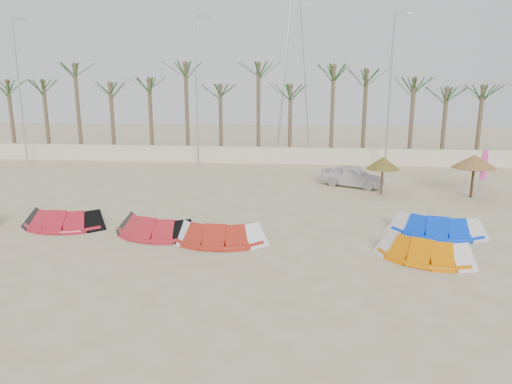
# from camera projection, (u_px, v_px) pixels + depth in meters

# --- Properties ---
(ground) EXTENTS (120.00, 120.00, 0.00)m
(ground) POSITION_uv_depth(u_px,v_px,m) (236.00, 271.00, 15.03)
(ground) COLOR beige
(ground) RESTS_ON ground
(boundary_wall) EXTENTS (60.00, 0.30, 1.30)m
(boundary_wall) POSITION_uv_depth(u_px,v_px,m) (278.00, 155.00, 36.20)
(boundary_wall) COLOR beige
(boundary_wall) RESTS_ON ground
(palm_line) EXTENTS (52.00, 4.00, 7.70)m
(palm_line) POSITION_uv_depth(u_px,v_px,m) (288.00, 81.00, 36.29)
(palm_line) COLOR brown
(palm_line) RESTS_ON ground
(lamp_a) EXTENTS (1.25, 0.14, 11.00)m
(lamp_a) POSITION_uv_depth(u_px,v_px,m) (20.00, 89.00, 35.26)
(lamp_a) COLOR #A5A8AD
(lamp_a) RESTS_ON ground
(lamp_b) EXTENTS (1.25, 0.14, 11.00)m
(lamp_b) POSITION_uv_depth(u_px,v_px,m) (197.00, 89.00, 33.76)
(lamp_b) COLOR #A5A8AD
(lamp_b) RESTS_ON ground
(lamp_c) EXTENTS (1.25, 0.14, 11.00)m
(lamp_c) POSITION_uv_depth(u_px,v_px,m) (390.00, 90.00, 32.26)
(lamp_c) COLOR #A5A8AD
(lamp_c) RESTS_ON ground
(pylon) EXTENTS (3.00, 3.00, 14.00)m
(pylon) POSITION_uv_depth(u_px,v_px,m) (293.00, 153.00, 42.05)
(pylon) COLOR #A5A8AD
(pylon) RESTS_ON ground
(kite_red_left) EXTENTS (3.60, 1.58, 0.90)m
(kite_red_left) POSITION_uv_depth(u_px,v_px,m) (66.00, 217.00, 19.78)
(kite_red_left) COLOR #AE1829
(kite_red_left) RESTS_ON ground
(kite_red_mid) EXTENTS (3.86, 2.41, 0.90)m
(kite_red_mid) POSITION_uv_depth(u_px,v_px,m) (156.00, 224.00, 18.73)
(kite_red_mid) COLOR #AC1C26
(kite_red_mid) RESTS_ON ground
(kite_red_right) EXTENTS (3.70, 1.61, 0.90)m
(kite_red_right) POSITION_uv_depth(u_px,v_px,m) (219.00, 230.00, 17.90)
(kite_red_right) COLOR #A62416
(kite_red_right) RESTS_ON ground
(kite_orange) EXTENTS (3.72, 2.69, 0.90)m
(kite_orange) POSITION_uv_depth(u_px,v_px,m) (421.00, 246.00, 16.10)
(kite_orange) COLOR #DD6F00
(kite_orange) RESTS_ON ground
(kite_blue) EXTENTS (3.91, 2.34, 0.90)m
(kite_blue) POSITION_uv_depth(u_px,v_px,m) (435.00, 223.00, 18.89)
(kite_blue) COLOR #0339ED
(kite_blue) RESTS_ON ground
(parasol_left) EXTENTS (1.87, 1.87, 2.15)m
(parasol_left) POSITION_uv_depth(u_px,v_px,m) (383.00, 163.00, 25.37)
(parasol_left) COLOR #4C331E
(parasol_left) RESTS_ON ground
(parasol_mid) EXTENTS (2.25, 2.25, 2.38)m
(parasol_mid) POSITION_uv_depth(u_px,v_px,m) (475.00, 161.00, 24.54)
(parasol_mid) COLOR #4C331E
(parasol_mid) RESTS_ON ground
(parasol_right) EXTENTS (2.30, 2.30, 2.34)m
(parasol_right) POSITION_uv_depth(u_px,v_px,m) (474.00, 162.00, 24.73)
(parasol_right) COLOR #4C331E
(parasol_right) RESTS_ON ground
(flag_pink) EXTENTS (0.44, 0.19, 2.64)m
(flag_pink) POSITION_uv_depth(u_px,v_px,m) (484.00, 167.00, 25.62)
(flag_pink) COLOR #A5A8AD
(flag_pink) RESTS_ON ground
(car) EXTENTS (4.09, 3.09, 1.30)m
(car) POSITION_uv_depth(u_px,v_px,m) (353.00, 176.00, 27.73)
(car) COLOR silver
(car) RESTS_ON ground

